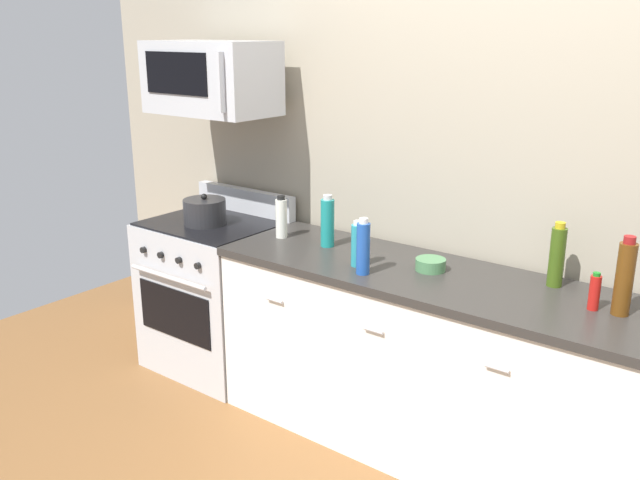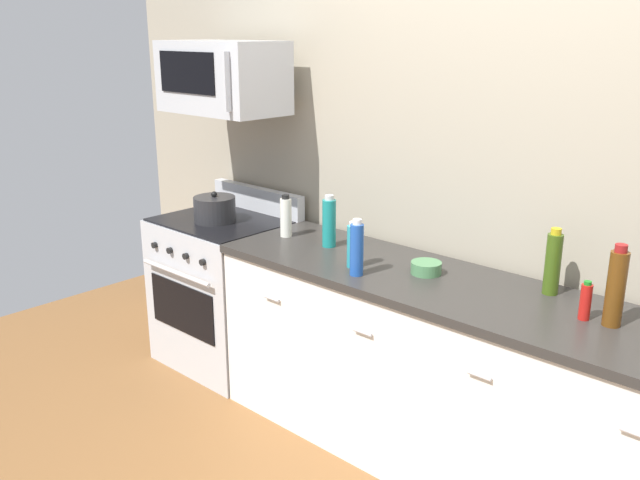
{
  "view_description": "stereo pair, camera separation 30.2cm",
  "coord_description": "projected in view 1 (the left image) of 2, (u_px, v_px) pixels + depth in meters",
  "views": [
    {
      "loc": [
        1.22,
        -2.69,
        2.01
      ],
      "look_at": [
        -0.8,
        -0.05,
        0.98
      ],
      "focal_mm": 38.37,
      "sensor_mm": 36.0,
      "label": 1
    },
    {
      "loc": [
        1.45,
        -2.49,
        2.01
      ],
      "look_at": [
        -0.8,
        -0.05,
        0.98
      ],
      "focal_mm": 38.37,
      "sensor_mm": 36.0,
      "label": 2
    }
  ],
  "objects": [
    {
      "name": "back_wall",
      "position": [
        512.0,
        174.0,
        3.25
      ],
      "size": [
        5.63,
        0.1,
        2.7
      ],
      "primitive_type": "cube",
      "color": "#9E937F",
      "rests_on": "ground_plane"
    },
    {
      "name": "bottle_wine_amber",
      "position": [
        624.0,
        278.0,
        2.69
      ],
      "size": [
        0.07,
        0.07,
        0.33
      ],
      "color": "#59330F",
      "rests_on": "countertop_slab"
    },
    {
      "name": "counter_unit",
      "position": [
        462.0,
        375.0,
        3.21
      ],
      "size": [
        2.54,
        0.66,
        0.92
      ],
      "color": "silver",
      "rests_on": "ground_plane"
    },
    {
      "name": "bottle_olive_oil",
      "position": [
        557.0,
        256.0,
        2.99
      ],
      "size": [
        0.07,
        0.07,
        0.29
      ],
      "color": "#385114",
      "rests_on": "countertop_slab"
    },
    {
      "name": "range_oven",
      "position": [
        216.0,
        293.0,
        4.16
      ],
      "size": [
        0.76,
        0.69,
        1.07
      ],
      "color": "#B7BABF",
      "rests_on": "ground_plane"
    },
    {
      "name": "ground_plane",
      "position": [
        456.0,
        459.0,
        3.34
      ],
      "size": [
        6.76,
        6.76,
        0.0
      ],
      "primitive_type": "plane",
      "color": "brown"
    },
    {
      "name": "bowl_green_glaze",
      "position": [
        431.0,
        264.0,
        3.22
      ],
      "size": [
        0.14,
        0.14,
        0.06
      ],
      "color": "#477A4C",
      "rests_on": "countertop_slab"
    },
    {
      "name": "bottle_vinegar_white",
      "position": [
        281.0,
        218.0,
        3.71
      ],
      "size": [
        0.06,
        0.06,
        0.23
      ],
      "color": "silver",
      "rests_on": "countertop_slab"
    },
    {
      "name": "microwave",
      "position": [
        211.0,
        78.0,
        3.82
      ],
      "size": [
        0.74,
        0.44,
        0.4
      ],
      "color": "#B7BABF"
    },
    {
      "name": "bottle_sparkling_teal",
      "position": [
        327.0,
        222.0,
        3.55
      ],
      "size": [
        0.07,
        0.07,
        0.28
      ],
      "color": "#197F7A",
      "rests_on": "countertop_slab"
    },
    {
      "name": "bottle_dish_soap",
      "position": [
        357.0,
        245.0,
        3.26
      ],
      "size": [
        0.06,
        0.06,
        0.22
      ],
      "color": "teal",
      "rests_on": "countertop_slab"
    },
    {
      "name": "stockpot",
      "position": [
        205.0,
        212.0,
        3.97
      ],
      "size": [
        0.25,
        0.25,
        0.18
      ],
      "color": "#262628",
      "rests_on": "range_oven"
    },
    {
      "name": "bottle_soda_blue",
      "position": [
        363.0,
        248.0,
        3.15
      ],
      "size": [
        0.06,
        0.06,
        0.27
      ],
      "color": "#1E4CA5",
      "rests_on": "countertop_slab"
    },
    {
      "name": "bottle_hot_sauce_red",
      "position": [
        595.0,
        292.0,
        2.76
      ],
      "size": [
        0.04,
        0.04,
        0.16
      ],
      "color": "#B21914",
      "rests_on": "countertop_slab"
    }
  ]
}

